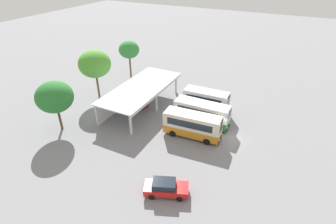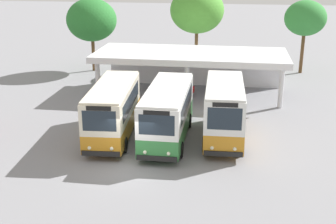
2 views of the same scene
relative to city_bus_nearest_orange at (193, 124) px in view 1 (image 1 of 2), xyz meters
The scene contains 12 objects.
ground_plane 4.87m from the city_bus_nearest_orange, 64.23° to the right, with size 180.00×180.00×0.00m, color gray.
city_bus_nearest_orange is the anchor object (origin of this frame).
city_bus_second_in_row 3.31m from the city_bus_nearest_orange, ahead, with size 2.41×7.70×3.27m.
city_bus_middle_cream 6.64m from the city_bus_nearest_orange, ahead, with size 2.47×6.75×3.48m.
parked_car_flank 10.28m from the city_bus_nearest_orange, behind, with size 3.25×4.66×1.62m.
terminal_canopy 11.22m from the city_bus_nearest_orange, 70.86° to the left, with size 15.02×6.20×3.40m.
waiting_chair_end_by_column 9.43m from the city_bus_nearest_orange, 74.59° to the left, with size 0.44×0.44×0.86m.
waiting_chair_second_from_end 9.54m from the city_bus_nearest_orange, 70.39° to the left, with size 0.44×0.44×0.86m.
waiting_chair_middle_seat 9.90m from the city_bus_nearest_orange, 66.82° to the left, with size 0.44×0.44×0.86m.
roadside_tree_behind_canopy 18.78m from the city_bus_nearest_orange, 79.34° to the left, with size 5.06×5.06×7.90m.
roadside_tree_east_of_canopy 23.01m from the city_bus_nearest_orange, 54.01° to the left, with size 3.82×3.82×6.79m.
roadside_tree_west_of_canopy 17.86m from the city_bus_nearest_orange, 111.32° to the left, with size 4.72×4.72×6.88m.
Camera 1 is at (-28.38, -5.77, 20.34)m, focal length 28.24 mm.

